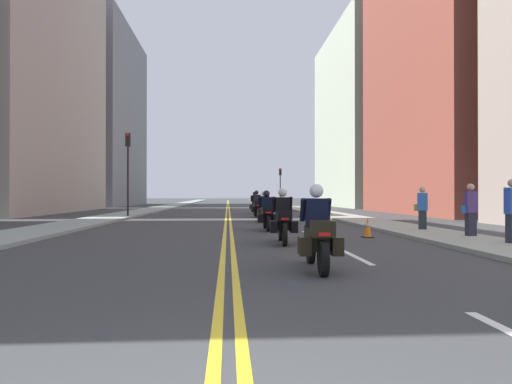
{
  "coord_description": "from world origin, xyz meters",
  "views": [
    {
      "loc": [
        -0.01,
        -2.04,
        1.39
      ],
      "look_at": [
        1.62,
        24.36,
        1.55
      ],
      "focal_mm": 32.11,
      "sensor_mm": 36.0,
      "label": 1
    }
  ],
  "objects_px": {
    "motorcycle_0": "(317,235)",
    "traffic_light_far": "(280,180)",
    "motorcycle_3": "(264,209)",
    "traffic_cone_1": "(368,227)",
    "traffic_light_near": "(128,160)",
    "pedestrian_1": "(512,212)",
    "pedestrian_2": "(422,209)",
    "motorcycle_2": "(267,214)",
    "pedestrian_0": "(470,211)",
    "motorcycle_1": "(283,221)",
    "traffic_cone_0": "(329,217)",
    "motorcycle_4": "(257,206)",
    "motorcycle_5": "(255,205)"
  },
  "relations": [
    {
      "from": "motorcycle_3",
      "to": "traffic_cone_1",
      "type": "xyz_separation_m",
      "value": [
        2.69,
        -8.73,
        -0.32
      ]
    },
    {
      "from": "motorcycle_1",
      "to": "motorcycle_2",
      "type": "xyz_separation_m",
      "value": [
        -0.04,
        4.91,
        -0.01
      ]
    },
    {
      "from": "motorcycle_2",
      "to": "motorcycle_3",
      "type": "height_order",
      "value": "motorcycle_3"
    },
    {
      "from": "motorcycle_2",
      "to": "motorcycle_3",
      "type": "bearing_deg",
      "value": 86.54
    },
    {
      "from": "motorcycle_2",
      "to": "traffic_cone_0",
      "type": "distance_m",
      "value": 4.71
    },
    {
      "from": "motorcycle_0",
      "to": "traffic_light_near",
      "type": "height_order",
      "value": "traffic_light_near"
    },
    {
      "from": "pedestrian_0",
      "to": "motorcycle_5",
      "type": "bearing_deg",
      "value": -80.04
    },
    {
      "from": "traffic_cone_0",
      "to": "traffic_light_near",
      "type": "xyz_separation_m",
      "value": [
        -10.83,
        7.0,
        3.18
      ]
    },
    {
      "from": "motorcycle_1",
      "to": "motorcycle_5",
      "type": "relative_size",
      "value": 0.95
    },
    {
      "from": "pedestrian_1",
      "to": "pedestrian_2",
      "type": "distance_m",
      "value": 4.82
    },
    {
      "from": "traffic_light_far",
      "to": "traffic_cone_1",
      "type": "bearing_deg",
      "value": -92.33
    },
    {
      "from": "traffic_cone_0",
      "to": "pedestrian_0",
      "type": "relative_size",
      "value": 0.41
    },
    {
      "from": "traffic_light_far",
      "to": "pedestrian_0",
      "type": "bearing_deg",
      "value": -87.93
    },
    {
      "from": "motorcycle_4",
      "to": "traffic_cone_0",
      "type": "bearing_deg",
      "value": -70.03
    },
    {
      "from": "motorcycle_2",
      "to": "motorcycle_5",
      "type": "relative_size",
      "value": 0.99
    },
    {
      "from": "motorcycle_2",
      "to": "pedestrian_0",
      "type": "xyz_separation_m",
      "value": [
        6.0,
        -4.1,
        0.25
      ]
    },
    {
      "from": "motorcycle_5",
      "to": "pedestrian_2",
      "type": "relative_size",
      "value": 1.33
    },
    {
      "from": "motorcycle_2",
      "to": "traffic_light_near",
      "type": "xyz_separation_m",
      "value": [
        -7.61,
        10.42,
        2.88
      ]
    },
    {
      "from": "motorcycle_1",
      "to": "traffic_light_far",
      "type": "height_order",
      "value": "traffic_light_far"
    },
    {
      "from": "motorcycle_5",
      "to": "pedestrian_1",
      "type": "height_order",
      "value": "pedestrian_1"
    },
    {
      "from": "traffic_cone_0",
      "to": "pedestrian_1",
      "type": "xyz_separation_m",
      "value": [
        2.78,
        -9.61,
        0.59
      ]
    },
    {
      "from": "motorcycle_2",
      "to": "traffic_cone_0",
      "type": "relative_size",
      "value": 3.14
    },
    {
      "from": "pedestrian_0",
      "to": "traffic_light_near",
      "type": "bearing_deg",
      "value": -52.48
    },
    {
      "from": "motorcycle_0",
      "to": "traffic_light_far",
      "type": "xyz_separation_m",
      "value": [
        4.46,
        44.7,
        2.47
      ]
    },
    {
      "from": "motorcycle_2",
      "to": "pedestrian_2",
      "type": "height_order",
      "value": "pedestrian_2"
    },
    {
      "from": "motorcycle_3",
      "to": "pedestrian_2",
      "type": "height_order",
      "value": "pedestrian_2"
    },
    {
      "from": "motorcycle_5",
      "to": "traffic_light_far",
      "type": "relative_size",
      "value": 0.5
    },
    {
      "from": "motorcycle_2",
      "to": "pedestrian_0",
      "type": "relative_size",
      "value": 1.29
    },
    {
      "from": "traffic_cone_0",
      "to": "pedestrian_2",
      "type": "distance_m",
      "value": 5.41
    },
    {
      "from": "traffic_light_far",
      "to": "motorcycle_0",
      "type": "bearing_deg",
      "value": -95.69
    },
    {
      "from": "motorcycle_4",
      "to": "motorcycle_3",
      "type": "bearing_deg",
      "value": -91.76
    },
    {
      "from": "motorcycle_0",
      "to": "pedestrian_0",
      "type": "bearing_deg",
      "value": 44.8
    },
    {
      "from": "traffic_cone_0",
      "to": "pedestrian_1",
      "type": "distance_m",
      "value": 10.02
    },
    {
      "from": "motorcycle_3",
      "to": "traffic_cone_0",
      "type": "xyz_separation_m",
      "value": [
        2.89,
        -2.1,
        -0.3
      ]
    },
    {
      "from": "motorcycle_2",
      "to": "traffic_light_near",
      "type": "relative_size",
      "value": 0.44
    },
    {
      "from": "traffic_light_far",
      "to": "pedestrian_0",
      "type": "height_order",
      "value": "traffic_light_far"
    },
    {
      "from": "motorcycle_3",
      "to": "pedestrian_1",
      "type": "xyz_separation_m",
      "value": [
        5.67,
        -11.71,
        0.29
      ]
    },
    {
      "from": "traffic_light_far",
      "to": "motorcycle_4",
      "type": "bearing_deg",
      "value": -99.93
    },
    {
      "from": "traffic_cone_0",
      "to": "traffic_light_near",
      "type": "height_order",
      "value": "traffic_light_near"
    },
    {
      "from": "motorcycle_3",
      "to": "pedestrian_2",
      "type": "relative_size",
      "value": 1.33
    },
    {
      "from": "motorcycle_4",
      "to": "pedestrian_2",
      "type": "xyz_separation_m",
      "value": [
        5.38,
        -11.94,
        0.2
      ]
    },
    {
      "from": "pedestrian_1",
      "to": "pedestrian_0",
      "type": "bearing_deg",
      "value": 75.08
    },
    {
      "from": "motorcycle_1",
      "to": "pedestrian_1",
      "type": "bearing_deg",
      "value": -9.46
    },
    {
      "from": "pedestrian_2",
      "to": "pedestrian_1",
      "type": "bearing_deg",
      "value": 115.81
    },
    {
      "from": "traffic_cone_0",
      "to": "traffic_light_far",
      "type": "height_order",
      "value": "traffic_light_far"
    },
    {
      "from": "motorcycle_3",
      "to": "pedestrian_2",
      "type": "bearing_deg",
      "value": -52.91
    },
    {
      "from": "traffic_cone_1",
      "to": "pedestrian_2",
      "type": "height_order",
      "value": "pedestrian_2"
    },
    {
      "from": "motorcycle_4",
      "to": "traffic_light_far",
      "type": "relative_size",
      "value": 0.47
    },
    {
      "from": "motorcycle_2",
      "to": "traffic_cone_0",
      "type": "bearing_deg",
      "value": 46.75
    },
    {
      "from": "motorcycle_4",
      "to": "pedestrian_1",
      "type": "bearing_deg",
      "value": -73.58
    }
  ]
}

